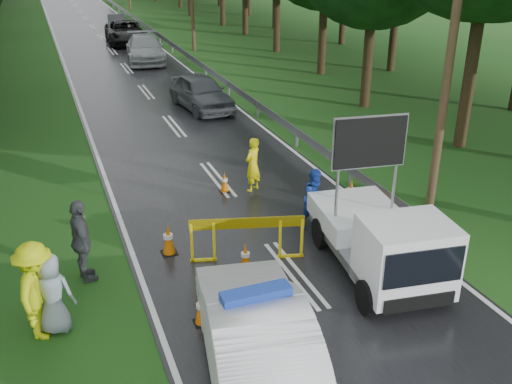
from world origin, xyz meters
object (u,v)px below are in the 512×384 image
work_truck (383,241)px  queue_car_first (201,92)px  police_sedan (256,336)px  civilian (315,198)px  queue_car_third (125,32)px  queue_car_fourth (117,23)px  queue_car_second (145,49)px  barrier (247,228)px  officer (253,165)px

work_truck → queue_car_first: size_ratio=1.01×
police_sedan → work_truck: (3.77, 1.95, 0.13)m
civilian → queue_car_third: bearing=78.4°
queue_car_third → queue_car_fourth: (0.26, 6.00, -0.12)m
work_truck → queue_car_second: 26.46m
civilian → queue_car_first: bearing=76.9°
civilian → queue_car_second: (-0.01, 23.69, -0.03)m
barrier → queue_car_first: queue_car_first is taller
barrier → officer: officer is taller
civilian → queue_car_second: civilian is taller
officer → queue_car_first: (1.02, 9.35, -0.08)m
officer → queue_car_fourth: size_ratio=0.41×
officer → queue_car_fourth: bearing=-126.3°
police_sedan → queue_car_third: police_sedan is taller
police_sedan → queue_car_first: size_ratio=1.13×
barrier → queue_car_third: size_ratio=0.46×
barrier → officer: bearing=83.3°
barrier → civilian: bearing=39.4°
queue_car_first → civilian: bearing=-97.7°
queue_car_second → queue_car_third: (-0.07, 7.13, 0.01)m
civilian → queue_car_fourth: civilian is taller
barrier → queue_car_fourth: size_ratio=0.64×
queue_car_first → queue_car_third: bearing=84.9°
civilian → barrier: bearing=-168.0°
queue_car_first → queue_car_second: size_ratio=0.83×
queue_car_second → queue_car_fourth: (0.19, 13.13, -0.11)m
police_sedan → barrier: size_ratio=1.92×
police_sedan → queue_car_second: (3.47, 28.41, -0.02)m
queue_car_second → police_sedan: bearing=-90.2°
officer → queue_car_first: 9.40m
queue_car_first → queue_car_fourth: 24.67m
police_sedan → officer: 8.01m
civilian → queue_car_first: size_ratio=0.36×
work_truck → queue_car_fourth: size_ratio=1.11×
work_truck → officer: (-1.01, 5.58, -0.09)m
officer → queue_car_fourth: (0.90, 34.01, -0.17)m
police_sedan → queue_car_fourth: size_ratio=1.24×
work_truck → civilian: bearing=103.5°
work_truck → queue_car_second: work_truck is taller
queue_car_second → queue_car_third: 7.13m
queue_car_third → civilian: bearing=-87.0°
queue_car_fourth → queue_car_second: bearing=-83.4°
queue_car_second → civilian: bearing=-83.3°
work_truck → queue_car_fourth: (-0.11, 39.59, -0.26)m
barrier → queue_car_fourth: bearing=102.0°
barrier → queue_car_second: (2.27, 24.69, -0.06)m
officer → civilian: size_ratio=1.03×
police_sedan → officer: police_sedan is taller
barrier → queue_car_fourth: 37.90m
work_truck → officer: size_ratio=2.69×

